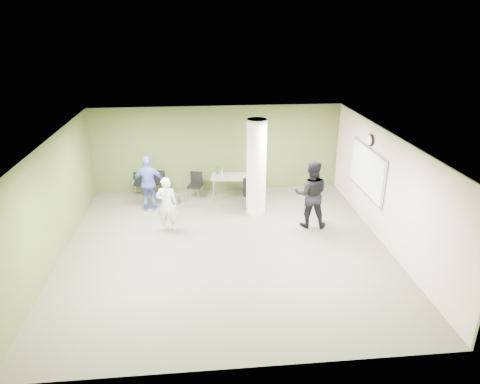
{
  "coord_description": "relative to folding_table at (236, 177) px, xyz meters",
  "views": [
    {
      "loc": [
        -0.57,
        -9.39,
        5.33
      ],
      "look_at": [
        0.44,
        1.0,
        1.09
      ],
      "focal_mm": 32.0,
      "sensor_mm": 36.0,
      "label": 1
    }
  ],
  "objects": [
    {
      "name": "wall_clock",
      "position": [
        3.39,
        -1.94,
        1.64
      ],
      "size": [
        0.06,
        0.32,
        0.32
      ],
      "color": "black",
      "rests_on": "wall_right_cream"
    },
    {
      "name": "wall_back",
      "position": [
        -0.53,
        0.86,
        0.69
      ],
      "size": [
        8.0,
        2.8,
        0.02
      ],
      "primitive_type": "cube",
      "rotation": [
        1.57,
        0.0,
        0.0
      ],
      "color": "#545C2B",
      "rests_on": "floor"
    },
    {
      "name": "woman_white",
      "position": [
        -2.04,
        -1.98,
        0.04
      ],
      "size": [
        0.55,
        0.37,
        1.5
      ],
      "primitive_type": "imported",
      "rotation": [
        0.0,
        0.0,
        3.13
      ],
      "color": "silver",
      "rests_on": "floor"
    },
    {
      "name": "chair_table_left",
      "position": [
        -1.29,
        0.23,
        -0.23
      ],
      "size": [
        0.53,
        0.53,
        0.84
      ],
      "rotation": [
        0.0,
        0.0,
        -0.34
      ],
      "color": "black",
      "rests_on": "floor"
    },
    {
      "name": "ceiling",
      "position": [
        -0.53,
        -3.14,
        2.09
      ],
      "size": [
        8.0,
        8.0,
        0.0
      ],
      "primitive_type": "plane",
      "rotation": [
        3.14,
        0.0,
        0.0
      ],
      "color": "white",
      "rests_on": "wall_back"
    },
    {
      "name": "man_blue",
      "position": [
        -2.64,
        -0.63,
        0.13
      ],
      "size": [
        1.01,
        0.47,
        1.68
      ],
      "primitive_type": "imported",
      "rotation": [
        0.0,
        0.0,
        3.21
      ],
      "color": "#4352A8",
      "rests_on": "floor"
    },
    {
      "name": "folding_table",
      "position": [
        0.0,
        0.0,
        0.0
      ],
      "size": [
        1.67,
        0.88,
        1.01
      ],
      "rotation": [
        0.0,
        0.0,
        -0.11
      ],
      "color": "#999A94",
      "rests_on": "floor"
    },
    {
      "name": "wall_right_cream",
      "position": [
        3.47,
        -3.14,
        0.69
      ],
      "size": [
        0.02,
        8.0,
        2.8
      ],
      "primitive_type": "cube",
      "color": "beige",
      "rests_on": "floor"
    },
    {
      "name": "wall_left",
      "position": [
        -4.53,
        -3.14,
        0.69
      ],
      "size": [
        0.02,
        8.0,
        2.8
      ],
      "primitive_type": "cube",
      "color": "#545C2B",
      "rests_on": "floor"
    },
    {
      "name": "chair_table_right",
      "position": [
        0.36,
        -0.58,
        -0.22
      ],
      "size": [
        0.43,
        0.43,
        0.85
      ],
      "rotation": [
        0.0,
        0.0,
        -0.03
      ],
      "color": "black",
      "rests_on": "floor"
    },
    {
      "name": "chair_back_right",
      "position": [
        -2.41,
        0.43,
        -0.17
      ],
      "size": [
        0.58,
        0.58,
        0.92
      ],
      "rotation": [
        0.0,
        0.0,
        2.83
      ],
      "color": "black",
      "rests_on": "floor"
    },
    {
      "name": "chair_back_left",
      "position": [
        -3.0,
        0.43,
        -0.2
      ],
      "size": [
        0.54,
        0.54,
        0.87
      ],
      "rotation": [
        0.0,
        0.0,
        2.86
      ],
      "color": "black",
      "rests_on": "floor"
    },
    {
      "name": "column",
      "position": [
        0.47,
        -1.14,
        0.69
      ],
      "size": [
        0.56,
        0.56,
        2.8
      ],
      "primitive_type": "cylinder",
      "color": "silver",
      "rests_on": "floor"
    },
    {
      "name": "floor",
      "position": [
        -0.53,
        -3.14,
        -0.71
      ],
      "size": [
        8.0,
        8.0,
        0.0
      ],
      "primitive_type": "plane",
      "color": "#50503F",
      "rests_on": "ground"
    },
    {
      "name": "man_black",
      "position": [
        1.83,
        -2.12,
        0.23
      ],
      "size": [
        1.03,
        0.87,
        1.88
      ],
      "primitive_type": "imported",
      "rotation": [
        0.0,
        0.0,
        2.96
      ],
      "color": "black",
      "rests_on": "floor"
    },
    {
      "name": "whiteboard",
      "position": [
        3.39,
        -1.94,
        0.79
      ],
      "size": [
        0.05,
        2.3,
        1.3
      ],
      "color": "silver",
      "rests_on": "wall_right_cream"
    },
    {
      "name": "wastebasket",
      "position": [
        -1.93,
        -0.23,
        -0.56
      ],
      "size": [
        0.26,
        0.26,
        0.3
      ],
      "primitive_type": "cylinder",
      "color": "#4C4C4C",
      "rests_on": "floor"
    }
  ]
}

